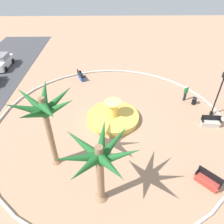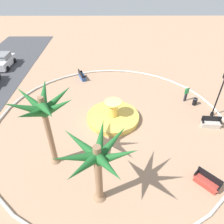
{
  "view_description": "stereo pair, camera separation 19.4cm",
  "coord_description": "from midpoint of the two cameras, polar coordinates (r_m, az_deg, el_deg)",
  "views": [
    {
      "loc": [
        -14.01,
        0.23,
        11.73
      ],
      "look_at": [
        0.11,
        -0.04,
        1.0
      ],
      "focal_mm": 33.24,
      "sensor_mm": 36.0,
      "label": 1
    },
    {
      "loc": [
        -14.01,
        0.03,
        11.73
      ],
      "look_at": [
        0.11,
        -0.04,
        1.0
      ],
      "focal_mm": 33.24,
      "sensor_mm": 36.0,
      "label": 2
    }
  ],
  "objects": [
    {
      "name": "bench_west",
      "position": [
        24.95,
        -8.0,
        9.7
      ],
      "size": [
        1.67,
        1.09,
        1.0
      ],
      "color": "#335BA8",
      "rests_on": "ground"
    },
    {
      "name": "parked_car_rightmost",
      "position": [
        30.94,
        -27.5,
        12.34
      ],
      "size": [
        4.02,
        1.96,
        1.67
      ],
      "color": "silver",
      "rests_on": "ground"
    },
    {
      "name": "trash_bin",
      "position": [
        21.74,
        22.08,
        2.73
      ],
      "size": [
        0.46,
        0.46,
        0.73
      ],
      "color": "black",
      "rests_on": "ground"
    },
    {
      "name": "bench_north",
      "position": [
        15.01,
        24.91,
        -17.08
      ],
      "size": [
        1.51,
        1.46,
        1.0
      ],
      "color": "#B73D33",
      "rests_on": "ground"
    },
    {
      "name": "bench_east",
      "position": [
        19.49,
        25.79,
        -2.9
      ],
      "size": [
        0.64,
        1.64,
        1.0
      ],
      "color": "beige",
      "rests_on": "ground"
    },
    {
      "name": "fountain",
      "position": [
        18.39,
        0.58,
        -1.27
      ],
      "size": [
        4.6,
        4.6,
        1.88
      ],
      "color": "gold",
      "rests_on": "ground"
    },
    {
      "name": "ground_plane",
      "position": [
        18.28,
        0.18,
        -2.72
      ],
      "size": [
        80.0,
        80.0,
        0.0
      ],
      "primitive_type": "plane",
      "color": "tan"
    },
    {
      "name": "palm_tree_near_fountain",
      "position": [
        10.7,
        -3.52,
        -12.56
      ],
      "size": [
        4.28,
        4.34,
        4.66
      ],
      "color": "#8E6B4C",
      "rests_on": "ground"
    },
    {
      "name": "palm_tree_by_curb",
      "position": [
        12.67,
        -17.91,
        0.32
      ],
      "size": [
        4.13,
        4.02,
        5.7
      ],
      "color": "#8E6B4C",
      "rests_on": "ground"
    },
    {
      "name": "plaza_curb",
      "position": [
        18.21,
        0.18,
        -2.48
      ],
      "size": [
        20.08,
        20.08,
        0.2
      ],
      "primitive_type": "torus",
      "color": "silver",
      "rests_on": "ground"
    },
    {
      "name": "person_cyclist_helmet",
      "position": [
        21.72,
        20.03,
        4.97
      ],
      "size": [
        0.31,
        0.5,
        1.66
      ],
      "color": "#33333D",
      "rests_on": "ground"
    },
    {
      "name": "lamppost",
      "position": [
        19.81,
        27.87,
        5.04
      ],
      "size": [
        0.32,
        0.32,
        4.39
      ],
      "color": "black",
      "rests_on": "ground"
    }
  ]
}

